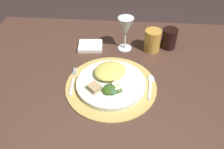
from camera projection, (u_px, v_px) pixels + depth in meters
name	position (u px, v px, depth m)	size (l,w,h in m)	color
dining_table	(111.00, 92.00, 1.12)	(1.30, 0.87, 0.74)	#4B3126
placemat	(111.00, 86.00, 0.96)	(0.37, 0.37, 0.01)	tan
dinner_plate	(111.00, 84.00, 0.95)	(0.28, 0.28, 0.02)	silver
pasta_serving	(109.00, 71.00, 0.97)	(0.13, 0.12, 0.03)	#D7CD5F
salad_greens	(112.00, 89.00, 0.90)	(0.09, 0.08, 0.03)	#48652C
bread_piece	(94.00, 88.00, 0.90)	(0.04, 0.04, 0.02)	tan
fork	(73.00, 82.00, 0.96)	(0.02, 0.16, 0.00)	silver
spoon	(151.00, 82.00, 0.97)	(0.03, 0.14, 0.01)	silver
napkin	(90.00, 46.00, 1.15)	(0.11, 0.10, 0.02)	white
wine_glass	(126.00, 28.00, 1.08)	(0.07, 0.07, 0.16)	silver
amber_tumbler	(152.00, 40.00, 1.11)	(0.08, 0.08, 0.11)	gold
dark_tumbler	(169.00, 38.00, 1.13)	(0.07, 0.07, 0.10)	black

